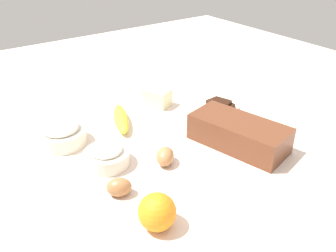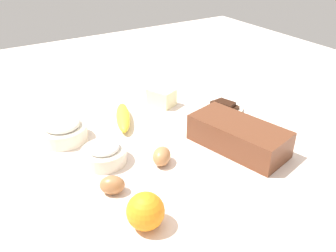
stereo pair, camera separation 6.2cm
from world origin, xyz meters
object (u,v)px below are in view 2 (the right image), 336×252
(chocolate_plate, at_px, (224,107))
(flour_bowl, at_px, (63,130))
(banana, at_px, (123,117))
(butter_block, at_px, (161,97))
(orange_fruit, at_px, (145,211))
(loaf_pan, at_px, (238,135))
(sugar_bowl, at_px, (104,153))
(egg_near_butter, at_px, (162,156))
(egg_beside_bowl, at_px, (112,185))

(chocolate_plate, bearing_deg, flour_bowl, -100.41)
(banana, distance_m, butter_block, 0.18)
(banana, xyz_separation_m, orange_fruit, (0.44, -0.16, 0.02))
(loaf_pan, height_order, orange_fruit, orange_fruit)
(flour_bowl, bearing_deg, sugar_bowl, 18.43)
(banana, bearing_deg, flour_bowl, -89.74)
(orange_fruit, bearing_deg, egg_near_butter, 140.64)
(loaf_pan, bearing_deg, banana, -159.12)
(sugar_bowl, bearing_deg, orange_fruit, -4.05)
(flour_bowl, relative_size, butter_block, 1.59)
(chocolate_plate, bearing_deg, egg_near_butter, -65.17)
(flour_bowl, bearing_deg, butter_block, 97.50)
(sugar_bowl, bearing_deg, butter_block, 125.29)
(loaf_pan, xyz_separation_m, chocolate_plate, (-0.21, 0.13, -0.03))
(egg_near_butter, height_order, egg_beside_bowl, egg_near_butter)
(loaf_pan, xyz_separation_m, orange_fruit, (0.13, -0.38, -0.00))
(flour_bowl, bearing_deg, banana, 90.26)
(loaf_pan, distance_m, egg_beside_bowl, 0.39)
(banana, distance_m, egg_near_butter, 0.26)
(egg_near_butter, distance_m, chocolate_plate, 0.39)
(flour_bowl, relative_size, egg_near_butter, 2.15)
(orange_fruit, height_order, egg_near_butter, orange_fruit)
(butter_block, bearing_deg, orange_fruit, -34.15)
(chocolate_plate, bearing_deg, orange_fruit, -55.59)
(banana, bearing_deg, loaf_pan, 34.67)
(orange_fruit, bearing_deg, flour_bowl, -174.99)
(flour_bowl, relative_size, sugar_bowl, 1.17)
(flour_bowl, height_order, egg_beside_bowl, flour_bowl)
(egg_beside_bowl, distance_m, chocolate_plate, 0.56)
(butter_block, bearing_deg, egg_near_butter, -30.83)
(flour_bowl, distance_m, chocolate_plate, 0.55)
(chocolate_plate, bearing_deg, loaf_pan, -31.02)
(egg_near_butter, bearing_deg, banana, 177.40)
(loaf_pan, distance_m, orange_fruit, 0.40)
(banana, xyz_separation_m, egg_beside_bowl, (0.30, -0.17, 0.00))
(sugar_bowl, relative_size, egg_near_butter, 1.84)
(egg_near_butter, bearing_deg, egg_beside_bowl, -76.07)
(flour_bowl, height_order, chocolate_plate, flour_bowl)
(sugar_bowl, xyz_separation_m, chocolate_plate, (-0.07, 0.48, -0.02))
(banana, xyz_separation_m, egg_near_butter, (0.26, -0.01, 0.00))
(sugar_bowl, height_order, orange_fruit, orange_fruit)
(banana, relative_size, egg_beside_bowl, 3.09)
(orange_fruit, distance_m, chocolate_plate, 0.61)
(chocolate_plate, bearing_deg, banana, -106.31)
(loaf_pan, height_order, banana, loaf_pan)
(sugar_bowl, relative_size, orange_fruit, 1.48)
(butter_block, relative_size, chocolate_plate, 0.69)
(loaf_pan, height_order, egg_beside_bowl, loaf_pan)
(banana, bearing_deg, egg_near_butter, -2.60)
(banana, height_order, butter_block, butter_block)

